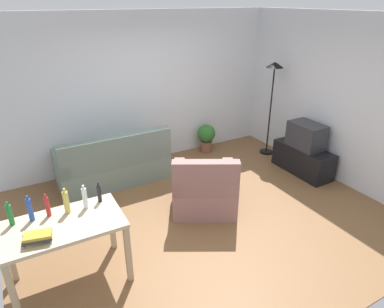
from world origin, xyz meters
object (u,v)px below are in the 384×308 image
(potted_plant, at_px, (206,136))
(armchair, at_px, (204,190))
(bottle_red, at_px, (47,206))
(bottle_squat, at_px, (66,202))
(bottle_blue, at_px, (30,210))
(tv, at_px, (307,136))
(tv_stand, at_px, (303,160))
(desk, at_px, (65,232))
(bottle_clear, at_px, (85,198))
(torchiere_lamp, at_px, (273,84))
(bottle_green, at_px, (10,215))
(bottle_dark, at_px, (99,193))
(couch, at_px, (114,165))
(book_stack, at_px, (38,237))

(potted_plant, bearing_deg, armchair, -122.14)
(armchair, bearing_deg, bottle_red, 36.21)
(bottle_squat, bearing_deg, bottle_red, 169.54)
(armchair, relative_size, bottle_blue, 4.04)
(bottle_red, bearing_deg, tv, 5.74)
(tv_stand, xyz_separation_m, desk, (-4.15, -0.64, 0.41))
(potted_plant, bearing_deg, bottle_clear, -143.68)
(desk, bearing_deg, tv, 9.13)
(torchiere_lamp, height_order, bottle_green, torchiere_lamp)
(tv_stand, relative_size, bottle_dark, 4.56)
(armchair, bearing_deg, couch, -29.48)
(couch, bearing_deg, bottle_dark, 69.20)
(bottle_green, bearing_deg, bottle_blue, -6.09)
(bottle_red, bearing_deg, bottle_clear, -6.21)
(tv, bearing_deg, torchiere_lamp, 0.21)
(bottle_dark, bearing_deg, torchiere_lamp, 20.37)
(desk, xyz_separation_m, bottle_green, (-0.45, 0.23, 0.23))
(bottle_clear, bearing_deg, torchiere_lamp, 20.23)
(tv, height_order, bottle_squat, bottle_squat)
(couch, distance_m, bottle_dark, 1.92)
(armchair, distance_m, bottle_green, 2.52)
(bottle_blue, relative_size, bottle_red, 1.11)
(bottle_green, bearing_deg, couch, 47.77)
(desk, relative_size, book_stack, 4.27)
(potted_plant, bearing_deg, bottle_green, -150.43)
(bottle_green, bearing_deg, bottle_squat, -5.64)
(torchiere_lamp, bearing_deg, tv_stand, -90.00)
(tv, xyz_separation_m, potted_plant, (-1.04, 1.61, -0.37))
(tv_stand, bearing_deg, bottle_squat, 96.48)
(book_stack, bearing_deg, bottle_dark, 29.93)
(potted_plant, distance_m, bottle_green, 4.13)
(tv_stand, relative_size, potted_plant, 1.93)
(bottle_red, bearing_deg, desk, -64.77)
(desk, distance_m, armchair, 2.08)
(couch, relative_size, torchiere_lamp, 0.99)
(armchair, relative_size, bottle_red, 4.49)
(tv_stand, xyz_separation_m, bottle_squat, (-4.06, -0.46, 0.65))
(bottle_clear, height_order, book_stack, bottle_clear)
(bottle_green, relative_size, bottle_squat, 0.91)
(armchair, height_order, bottle_blue, bottle_blue)
(tv_stand, distance_m, bottle_green, 4.66)
(bottle_red, distance_m, bottle_clear, 0.38)
(couch, relative_size, book_stack, 6.38)
(book_stack, bearing_deg, tv, 10.55)
(potted_plant, relative_size, book_stack, 2.02)
(potted_plant, bearing_deg, tv_stand, -57.25)
(bottle_dark, bearing_deg, bottle_squat, -172.91)
(tv, bearing_deg, bottle_dark, 96.42)
(tv, bearing_deg, bottle_blue, 95.54)
(bottle_red, height_order, bottle_clear, bottle_clear)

